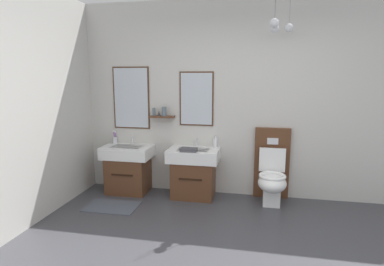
{
  "coord_description": "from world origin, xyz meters",
  "views": [
    {
      "loc": [
        0.08,
        -2.46,
        1.7
      ],
      "look_at": [
        -0.73,
        1.58,
        0.96
      ],
      "focal_mm": 29.83,
      "sensor_mm": 36.0,
      "label": 1
    }
  ],
  "objects_px": {
    "vanity_sink_right": "(194,171)",
    "soap_dispenser": "(215,142)",
    "toothbrush_cup": "(115,139)",
    "toilet": "(272,175)",
    "vanity_sink_left": "(128,167)",
    "folded_hand_towel": "(189,150)"
  },
  "relations": [
    {
      "from": "vanity_sink_left",
      "to": "vanity_sink_right",
      "type": "xyz_separation_m",
      "value": [
        0.99,
        0.0,
        0.0
      ]
    },
    {
      "from": "vanity_sink_right",
      "to": "toothbrush_cup",
      "type": "relative_size",
      "value": 3.47
    },
    {
      "from": "soap_dispenser",
      "to": "toothbrush_cup",
      "type": "bearing_deg",
      "value": -179.62
    },
    {
      "from": "vanity_sink_left",
      "to": "vanity_sink_right",
      "type": "bearing_deg",
      "value": 0.0
    },
    {
      "from": "vanity_sink_right",
      "to": "soap_dispenser",
      "type": "relative_size",
      "value": 4.22
    },
    {
      "from": "vanity_sink_left",
      "to": "toothbrush_cup",
      "type": "bearing_deg",
      "value": 148.2
    },
    {
      "from": "toothbrush_cup",
      "to": "soap_dispenser",
      "type": "relative_size",
      "value": 1.22
    },
    {
      "from": "soap_dispenser",
      "to": "folded_hand_towel",
      "type": "bearing_deg",
      "value": -134.57
    },
    {
      "from": "vanity_sink_right",
      "to": "soap_dispenser",
      "type": "distance_m",
      "value": 0.52
    },
    {
      "from": "toothbrush_cup",
      "to": "folded_hand_towel",
      "type": "relative_size",
      "value": 0.93
    },
    {
      "from": "vanity_sink_right",
      "to": "toothbrush_cup",
      "type": "distance_m",
      "value": 1.33
    },
    {
      "from": "vanity_sink_left",
      "to": "vanity_sink_right",
      "type": "relative_size",
      "value": 1.0
    },
    {
      "from": "toilet",
      "to": "folded_hand_towel",
      "type": "bearing_deg",
      "value": -172.0
    },
    {
      "from": "vanity_sink_right",
      "to": "vanity_sink_left",
      "type": "bearing_deg",
      "value": 180.0
    },
    {
      "from": "vanity_sink_left",
      "to": "toothbrush_cup",
      "type": "distance_m",
      "value": 0.5
    },
    {
      "from": "vanity_sink_right",
      "to": "toilet",
      "type": "bearing_deg",
      "value": 0.47
    },
    {
      "from": "folded_hand_towel",
      "to": "toothbrush_cup",
      "type": "bearing_deg",
      "value": 165.39
    },
    {
      "from": "vanity_sink_right",
      "to": "soap_dispenser",
      "type": "height_order",
      "value": "soap_dispenser"
    },
    {
      "from": "toilet",
      "to": "soap_dispenser",
      "type": "bearing_deg",
      "value": 167.89
    },
    {
      "from": "soap_dispenser",
      "to": "toilet",
      "type": "bearing_deg",
      "value": -12.11
    },
    {
      "from": "toothbrush_cup",
      "to": "folded_hand_towel",
      "type": "height_order",
      "value": "toothbrush_cup"
    },
    {
      "from": "toilet",
      "to": "toothbrush_cup",
      "type": "relative_size",
      "value": 4.91
    }
  ]
}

